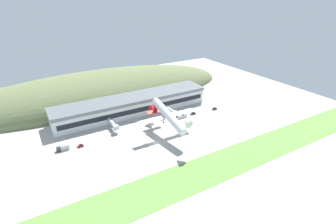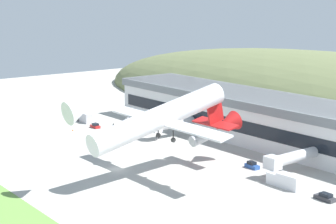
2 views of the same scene
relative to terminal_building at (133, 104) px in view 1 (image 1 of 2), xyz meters
name	(u,v)px [view 1 (image 1 of 2)]	position (x,y,z in m)	size (l,w,h in m)	color
ground_plane	(155,143)	(-6.22, -48.10, -7.27)	(329.96, 329.96, 0.00)	#ADAAA3
grass_strip_foreground	(191,177)	(-6.22, -85.82, -7.23)	(296.96, 22.92, 0.08)	#669342
hill_backdrop	(98,97)	(-13.60, 46.54, -7.27)	(251.01, 80.68, 43.26)	#667047
terminal_building	(133,104)	(0.00, 0.00, 0.00)	(118.90, 21.68, 12.84)	silver
jetway_0	(113,124)	(-22.48, -18.77, -3.28)	(3.38, 15.32, 5.43)	silver
jetway_1	(171,110)	(22.23, -19.19, -3.28)	(3.38, 16.13, 5.43)	silver
cargo_airplane	(168,115)	(5.58, -43.00, 6.44)	(39.40, 47.40, 14.79)	silver
service_car_0	(193,114)	(37.62, -26.46, -6.64)	(4.40, 2.03, 1.52)	#333338
service_car_1	(215,109)	(57.29, -27.84, -6.61)	(4.26, 1.89, 1.58)	#333338
service_car_2	(162,118)	(13.33, -22.05, -6.57)	(3.76, 1.84, 1.68)	#264C99
service_car_3	(81,146)	(-46.99, -29.40, -6.64)	(3.72, 1.83, 1.51)	#B21E1E
fuel_truck	(63,148)	(-56.52, -27.82, -5.77)	(7.34, 2.55, 3.15)	#333338
box_truck	(182,116)	(27.19, -26.53, -5.79)	(8.33, 2.66, 3.08)	silver
traffic_cone_0	(83,153)	(-47.70, -36.98, -6.99)	(0.52, 0.52, 0.58)	orange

